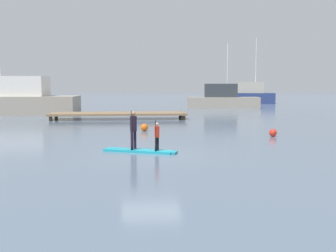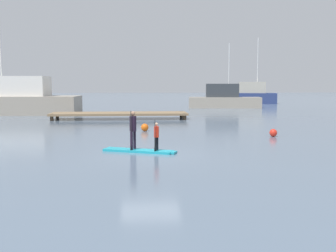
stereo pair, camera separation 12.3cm
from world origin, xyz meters
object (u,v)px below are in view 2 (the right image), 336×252
object	(u,v)px
fishing_boat_white_large	(7,100)
mooring_buoy_mid	(145,127)
paddleboard_near	(140,151)
motor_boat_small_navy	(246,95)
mooring_buoy_near	(273,133)
paddler_child_solo	(156,135)
fishing_boat_green_midground	(224,99)
paddler_adult	(133,128)

from	to	relation	value
fishing_boat_white_large	mooring_buoy_mid	xyz separation A→B (m)	(12.99, -15.29, -1.15)
paddleboard_near	motor_boat_small_navy	size ratio (longest dim) A/B	0.33
mooring_buoy_near	paddler_child_solo	bearing A→B (deg)	-144.11
paddler_child_solo	fishing_boat_white_large	bearing A→B (deg)	119.54
paddleboard_near	mooring_buoy_near	xyz separation A→B (m)	(7.56, 4.65, 0.17)
paddleboard_near	fishing_boat_white_large	size ratio (longest dim) A/B	0.22
fishing_boat_green_midground	mooring_buoy_mid	bearing A→B (deg)	-113.05
motor_boat_small_navy	mooring_buoy_near	xyz separation A→B (m)	(-8.84, -38.07, -1.01)
paddleboard_near	motor_boat_small_navy	distance (m)	45.77
motor_boat_small_navy	mooring_buoy_near	distance (m)	39.10
paddleboard_near	fishing_boat_white_large	distance (m)	26.40
paddler_child_solo	motor_boat_small_navy	size ratio (longest dim) A/B	0.14
fishing_boat_green_midground	paddler_adult	bearing A→B (deg)	-108.95
fishing_boat_green_midground	mooring_buoy_mid	xyz separation A→B (m)	(-10.28, -24.16, -0.85)
fishing_boat_white_large	paddler_adult	bearing A→B (deg)	-61.92
paddleboard_near	fishing_boat_green_midground	size ratio (longest dim) A/B	0.36
paddler_child_solo	mooring_buoy_near	size ratio (longest dim) A/B	3.12
paddler_child_solo	fishing_boat_green_midground	distance (m)	33.85
paddleboard_near	mooring_buoy_near	world-z (taller)	mooring_buoy_near
paddler_child_solo	mooring_buoy_mid	xyz separation A→B (m)	(-0.31, 8.19, -0.55)
paddler_child_solo	motor_boat_small_navy	bearing A→B (deg)	69.97
paddler_adult	paddler_child_solo	world-z (taller)	paddler_adult
paddler_adult	mooring_buoy_near	distance (m)	9.10
fishing_boat_green_midground	fishing_boat_white_large	bearing A→B (deg)	-159.12
paddler_adult	paddler_child_solo	size ratio (longest dim) A/B	1.26
paddleboard_near	mooring_buoy_near	bearing A→B (deg)	31.58
fishing_boat_green_midground	mooring_buoy_near	world-z (taller)	fishing_boat_green_midground
paddleboard_near	fishing_boat_white_large	world-z (taller)	fishing_boat_white_large
fishing_boat_white_large	mooring_buoy_near	world-z (taller)	fishing_boat_white_large
fishing_boat_green_midground	mooring_buoy_near	xyz separation A→B (m)	(-3.12, -27.40, -0.88)
paddleboard_near	mooring_buoy_near	distance (m)	8.87
paddler_adult	mooring_buoy_mid	bearing A→B (deg)	84.96
fishing_boat_white_large	fishing_boat_green_midground	size ratio (longest dim) A/B	1.62
paddleboard_near	paddler_adult	xyz separation A→B (m)	(-0.29, 0.11, 1.01)
mooring_buoy_near	paddler_adult	bearing A→B (deg)	-149.96
fishing_boat_green_midground	mooring_buoy_near	size ratio (longest dim) A/B	20.70
mooring_buoy_near	fishing_boat_green_midground	bearing A→B (deg)	83.50
paddler_adult	fishing_boat_white_large	distance (m)	26.13
mooring_buoy_near	mooring_buoy_mid	size ratio (longest dim) A/B	0.91
mooring_buoy_near	mooring_buoy_mid	distance (m)	7.85
fishing_boat_green_midground	mooring_buoy_mid	distance (m)	26.27
mooring_buoy_near	paddleboard_near	bearing A→B (deg)	-148.42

